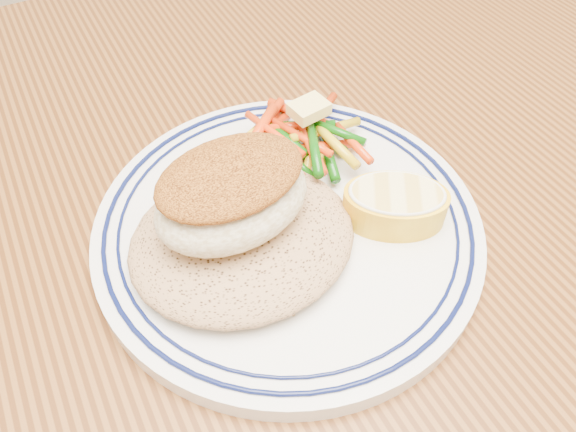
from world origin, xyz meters
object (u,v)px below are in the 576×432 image
(plate, at_px, (288,226))
(vegetable_pile, at_px, (296,139))
(dining_table, at_px, (272,363))
(fish_fillet, at_px, (232,194))
(rice_pilaf, at_px, (242,235))
(lemon_wedge, at_px, (395,204))

(plate, relative_size, vegetable_pile, 2.50)
(plate, bearing_deg, vegetable_pile, 57.34)
(dining_table, bearing_deg, fish_fillet, 96.75)
(plate, distance_m, rice_pilaf, 0.04)
(dining_table, distance_m, plate, 0.12)
(vegetable_pile, bearing_deg, rice_pilaf, -138.65)
(fish_fillet, xyz_separation_m, lemon_wedge, (0.10, -0.03, -0.03))
(lemon_wedge, bearing_deg, vegetable_pile, 106.90)
(dining_table, height_order, lemon_wedge, lemon_wedge)
(fish_fillet, distance_m, vegetable_pile, 0.10)
(rice_pilaf, relative_size, fish_fillet, 1.40)
(dining_table, relative_size, vegetable_pile, 14.38)
(rice_pilaf, relative_size, vegetable_pile, 1.39)
(fish_fillet, xyz_separation_m, vegetable_pile, (0.07, 0.06, -0.03))
(fish_fillet, distance_m, lemon_wedge, 0.11)
(vegetable_pile, height_order, lemon_wedge, vegetable_pile)
(plate, bearing_deg, rice_pilaf, -168.74)
(dining_table, distance_m, vegetable_pile, 0.17)
(dining_table, xyz_separation_m, plate, (0.03, 0.04, 0.11))
(plate, distance_m, lemon_wedge, 0.07)
(dining_table, bearing_deg, plate, 47.80)
(fish_fillet, height_order, lemon_wedge, fish_fillet)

